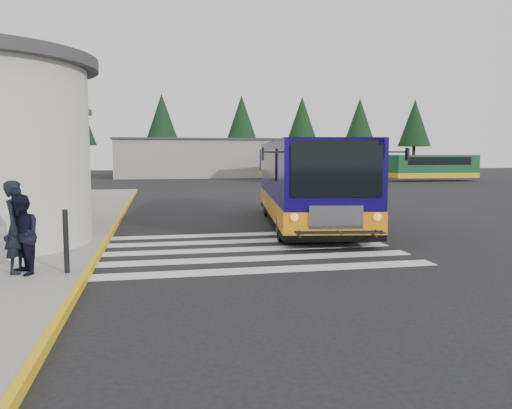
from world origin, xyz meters
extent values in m
plane|color=black|center=(0.00, 0.00, 0.00)|extent=(140.00, 140.00, 0.00)
cube|color=gold|center=(-4.05, 4.00, 0.08)|extent=(0.12, 34.00, 0.16)
cube|color=black|center=(-6.48, 5.00, 1.25)|extent=(0.08, 1.20, 2.20)
cube|color=#38383A|center=(-6.00, 5.00, 2.55)|extent=(1.20, 1.80, 0.12)
cube|color=silver|center=(-0.50, -3.20, 0.01)|extent=(8.00, 0.55, 0.01)
cube|color=silver|center=(-0.50, -2.00, 0.01)|extent=(8.00, 0.55, 0.01)
cube|color=silver|center=(-0.50, -0.80, 0.01)|extent=(8.00, 0.55, 0.01)
cube|color=silver|center=(-0.50, 0.40, 0.01)|extent=(8.00, 0.55, 0.01)
cube|color=silver|center=(-0.50, 1.60, 0.01)|extent=(8.00, 0.55, 0.01)
cube|color=gray|center=(6.00, 42.00, 2.00)|extent=(26.00, 8.00, 4.00)
cube|color=#38383A|center=(6.00, 42.00, 4.10)|extent=(26.40, 8.40, 0.20)
cylinder|color=black|center=(-12.00, 50.00, 1.80)|extent=(0.44, 0.44, 3.60)
cone|color=black|center=(-12.00, 50.00, 6.80)|extent=(4.40, 4.40, 6.40)
cylinder|color=black|center=(-2.00, 50.00, 1.80)|extent=(0.44, 0.44, 3.60)
cone|color=black|center=(-2.00, 50.00, 6.80)|extent=(4.40, 4.40, 6.40)
cylinder|color=black|center=(8.00, 50.00, 1.80)|extent=(0.44, 0.44, 3.60)
cone|color=black|center=(8.00, 50.00, 6.80)|extent=(4.40, 4.40, 6.40)
cylinder|color=black|center=(16.00, 50.00, 1.80)|extent=(0.44, 0.44, 3.60)
cone|color=black|center=(16.00, 50.00, 6.80)|extent=(4.40, 4.40, 6.40)
cylinder|color=black|center=(24.00, 50.00, 1.80)|extent=(0.44, 0.44, 3.60)
cone|color=black|center=(24.00, 50.00, 6.80)|extent=(4.40, 4.40, 6.40)
cylinder|color=black|center=(32.00, 50.00, 1.80)|extent=(0.44, 0.44, 3.60)
cone|color=black|center=(32.00, 50.00, 6.80)|extent=(4.40, 4.40, 6.40)
cube|color=#0F064F|center=(2.48, 3.15, 1.66)|extent=(3.98, 9.79, 2.48)
cube|color=orange|center=(2.48, 3.15, 0.72)|extent=(4.02, 9.82, 0.59)
cube|color=black|center=(2.48, 3.15, 0.37)|extent=(4.01, 9.81, 0.23)
cube|color=black|center=(1.79, -1.58, 2.06)|extent=(2.31, 0.40, 1.32)
cube|color=silver|center=(1.79, -1.59, 0.90)|extent=(1.37, 0.26, 0.58)
cube|color=black|center=(1.27, 4.18, 2.17)|extent=(1.04, 6.91, 0.95)
cube|color=black|center=(3.92, 3.79, 2.17)|extent=(1.04, 6.91, 0.95)
cylinder|color=black|center=(0.87, 0.18, 0.51)|extent=(0.46, 1.05, 1.01)
cylinder|color=black|center=(3.17, -0.16, 0.51)|extent=(0.46, 1.05, 1.01)
cylinder|color=black|center=(1.72, 6.03, 0.51)|extent=(0.46, 1.05, 1.01)
cylinder|color=black|center=(4.02, 5.70, 0.51)|extent=(0.46, 1.05, 1.01)
cube|color=black|center=(-0.02, -1.13, 2.48)|extent=(0.08, 0.20, 0.32)
cube|color=black|center=(3.64, -1.67, 2.48)|extent=(0.08, 0.20, 0.32)
imported|color=black|center=(-5.33, -3.08, 1.06)|extent=(0.54, 0.73, 1.82)
imported|color=black|center=(-5.21, -3.29, 0.93)|extent=(0.88, 0.95, 1.56)
cylinder|color=black|center=(-4.40, -3.29, 0.78)|extent=(0.10, 0.10, 1.25)
cube|color=#1E0866|center=(11.95, 32.57, 1.69)|extent=(10.16, 4.50, 2.51)
cube|color=gold|center=(11.95, 32.57, 0.68)|extent=(10.20, 4.54, 0.55)
cube|color=black|center=(11.95, 32.57, 2.29)|extent=(8.02, 4.15, 0.87)
cube|color=#134924|center=(22.76, 29.30, 1.40)|extent=(8.16, 2.36, 2.08)
cube|color=gold|center=(22.76, 29.30, 0.56)|extent=(8.19, 2.39, 0.45)
cube|color=black|center=(22.76, 29.30, 1.90)|extent=(6.35, 2.38, 0.72)
camera|label=1|loc=(-2.61, -13.45, 2.47)|focal=35.00mm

